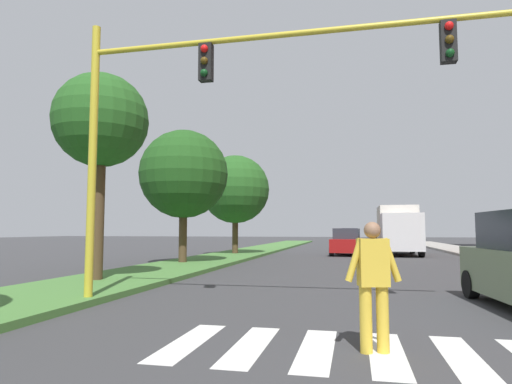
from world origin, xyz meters
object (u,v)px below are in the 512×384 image
tree_mid (101,122)px  tree_far (184,174)px  sedan_distant (383,238)px  truck_box_delivery (398,229)px  sedan_midblock (347,243)px  traffic_light_gantry (204,97)px  pedestrian_performer (373,280)px  sedan_far_horizon (349,236)px  tree_distant (235,189)px

tree_mid → tree_far: (-0.16, 7.01, -0.70)m
tree_mid → sedan_distant: size_ratio=1.44×
truck_box_delivery → tree_far: bearing=-133.5°
sedan_midblock → truck_box_delivery: size_ratio=0.67×
tree_far → sedan_distant: bearing=67.9°
traffic_light_gantry → pedestrian_performer: 5.37m
tree_far → truck_box_delivery: size_ratio=0.96×
tree_mid → traffic_light_gantry: size_ratio=0.69×
sedan_distant → pedestrian_performer: bearing=-93.7°
tree_far → pedestrian_performer: 15.09m
tree_far → sedan_far_horizon: 36.72m
truck_box_delivery → pedestrian_performer: bearing=-96.1°
tree_distant → sedan_midblock: tree_distant is taller
tree_mid → pedestrian_performer: tree_mid is taller
tree_far → tree_distant: (0.35, 7.63, -0.01)m
tree_distant → truck_box_delivery: size_ratio=0.97×
sedan_far_horizon → tree_mid: bearing=-98.9°
tree_distant → traffic_light_gantry: 18.14m
traffic_light_gantry → truck_box_delivery: (5.77, 20.81, -2.72)m
pedestrian_performer → traffic_light_gantry: bearing=141.9°
tree_distant → pedestrian_performer: size_ratio=3.57×
sedan_midblock → tree_far: bearing=-126.1°
sedan_midblock → sedan_distant: size_ratio=0.99×
tree_mid → tree_far: 7.05m
tree_mid → tree_distant: tree_mid is taller
tree_far → sedan_midblock: tree_far is taller
tree_far → truck_box_delivery: bearing=46.5°
tree_mid → traffic_light_gantry: 5.26m
traffic_light_gantry → sedan_distant: traffic_light_gantry is taller
pedestrian_performer → sedan_midblock: 22.25m
sedan_far_horizon → sedan_midblock: bearing=-89.7°
sedan_midblock → sedan_distant: bearing=78.5°
tree_mid → traffic_light_gantry: bearing=-35.1°
tree_distant → sedan_distant: 20.26m
traffic_light_gantry → pedestrian_performer: bearing=-38.1°
tree_far → truck_box_delivery: tree_far is taller
sedan_far_horizon → sedan_distant: bearing=-73.2°
traffic_light_gantry → sedan_midblock: bearing=82.5°
traffic_light_gantry → truck_box_delivery: traffic_light_gantry is taller
tree_mid → sedan_midblock: size_ratio=1.46×
tree_distant → sedan_midblock: 7.72m
pedestrian_performer → sedan_far_horizon: 48.51m
tree_mid → sedan_far_horizon: (6.71, 42.93, -3.97)m
pedestrian_performer → sedan_midblock: pedestrian_performer is taller
tree_far → sedan_far_horizon: bearing=79.2°
pedestrian_performer → sedan_distant: size_ratio=0.40×
pedestrian_performer → tree_far: bearing=121.5°
sedan_midblock → traffic_light_gantry: bearing=-97.5°
sedan_far_horizon → pedestrian_performer: bearing=-89.0°
tree_far → pedestrian_performer: (7.71, -12.58, -3.15)m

